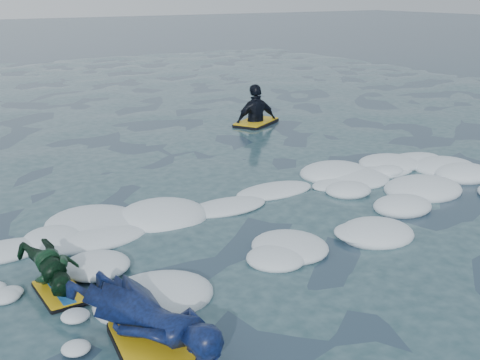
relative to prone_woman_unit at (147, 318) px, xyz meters
name	(u,v)px	position (x,y,z in m)	size (l,w,h in m)	color
ground	(221,261)	(1.38, 1.10, -0.24)	(120.00, 120.00, 0.00)	#1A303E
foam_band	(181,232)	(1.38, 2.14, -0.24)	(12.00, 3.10, 0.30)	white
prone_woman_unit	(147,318)	(0.00, 0.00, 0.00)	(1.15, 1.90, 0.47)	black
prone_child_unit	(53,269)	(-0.43, 1.46, -0.03)	(0.55, 1.11, 0.42)	black
waiting_rider_unit	(256,123)	(5.68, 6.98, -0.20)	(1.35, 1.16, 1.78)	black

